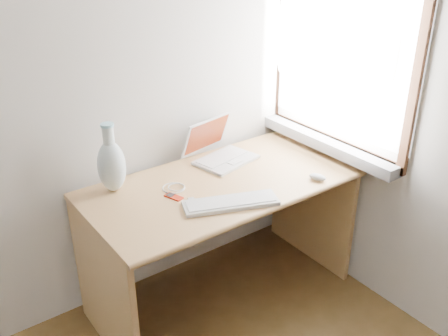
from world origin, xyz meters
TOP-DOWN VIEW (x-y plane):
  - window at (1.72, 1.30)m, footprint 0.11×0.99m
  - desk at (1.03, 1.45)m, footprint 1.37×0.69m
  - laptop at (1.19, 1.58)m, footprint 0.36×0.33m
  - external_keyboard at (0.93, 1.15)m, footprint 0.46×0.28m
  - mouse at (1.43, 1.09)m, footprint 0.08×0.10m
  - ipod at (0.75, 1.37)m, footprint 0.07×0.10m
  - cable_coil at (0.80, 1.44)m, footprint 0.14×0.14m
  - remote at (0.80, 1.27)m, footprint 0.05×0.08m
  - vase at (0.56, 1.60)m, footprint 0.13×0.13m

SIDE VIEW (x-z plane):
  - desk at x=1.03m, z-range 0.15..0.88m
  - remote at x=0.80m, z-range 0.73..0.73m
  - cable_coil at x=0.80m, z-range 0.73..0.73m
  - ipod at x=0.75m, z-range 0.72..0.73m
  - external_keyboard at x=0.93m, z-range 0.72..0.75m
  - mouse at x=1.43m, z-range 0.73..0.76m
  - laptop at x=1.19m, z-range 0.67..0.88m
  - vase at x=0.56m, z-range 0.69..1.04m
  - window at x=1.72m, z-range 0.72..1.83m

